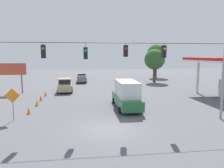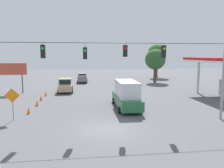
{
  "view_description": "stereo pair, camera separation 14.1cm",
  "coord_description": "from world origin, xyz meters",
  "px_view_note": "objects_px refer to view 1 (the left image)",
  "views": [
    {
      "loc": [
        1.82,
        15.9,
        5.62
      ],
      "look_at": [
        -1.44,
        -8.57,
        2.34
      ],
      "focal_mm": 35.0,
      "sensor_mm": 36.0,
      "label": 1
    },
    {
      "loc": [
        1.68,
        15.92,
        5.62
      ],
      "look_at": [
        -1.44,
        -8.57,
        2.34
      ],
      "focal_mm": 35.0,
      "sensor_mm": 36.0,
      "label": 2
    }
  ],
  "objects_px": {
    "traffic_cone_fourth": "(45,94)",
    "tree_horizon_left": "(156,53)",
    "overhead_signal_span": "(106,67)",
    "box_truck_green_crossing_near": "(127,95)",
    "traffic_cone_second": "(37,103)",
    "roadside_billboard": "(9,71)",
    "traffic_cone_third": "(41,98)",
    "traffic_cone_nearest": "(29,111)",
    "work_zone_sign": "(12,98)",
    "pickup_truck_tan_withflow_far": "(65,85)",
    "tree_horizon_right": "(155,60)",
    "sedan_grey_withflow_deep": "(82,78)"
  },
  "relations": [
    {
      "from": "traffic_cone_third",
      "to": "work_zone_sign",
      "type": "xyz_separation_m",
      "value": [
        0.74,
        8.32,
        1.65
      ]
    },
    {
      "from": "work_zone_sign",
      "to": "traffic_cone_nearest",
      "type": "bearing_deg",
      "value": -109.88
    },
    {
      "from": "pickup_truck_tan_withflow_far",
      "to": "traffic_cone_second",
      "type": "height_order",
      "value": "pickup_truck_tan_withflow_far"
    },
    {
      "from": "traffic_cone_nearest",
      "to": "pickup_truck_tan_withflow_far",
      "type": "bearing_deg",
      "value": -100.99
    },
    {
      "from": "overhead_signal_span",
      "to": "traffic_cone_second",
      "type": "bearing_deg",
      "value": -46.09
    },
    {
      "from": "traffic_cone_second",
      "to": "work_zone_sign",
      "type": "bearing_deg",
      "value": 81.13
    },
    {
      "from": "roadside_billboard",
      "to": "traffic_cone_second",
      "type": "bearing_deg",
      "value": 121.87
    },
    {
      "from": "roadside_billboard",
      "to": "tree_horizon_right",
      "type": "bearing_deg",
      "value": -157.85
    },
    {
      "from": "sedan_grey_withflow_deep",
      "to": "traffic_cone_third",
      "type": "xyz_separation_m",
      "value": [
        5.0,
        17.78,
        -0.65
      ]
    },
    {
      "from": "traffic_cone_fourth",
      "to": "work_zone_sign",
      "type": "xyz_separation_m",
      "value": [
        0.8,
        11.29,
        1.65
      ]
    },
    {
      "from": "traffic_cone_third",
      "to": "traffic_cone_second",
      "type": "bearing_deg",
      "value": 92.15
    },
    {
      "from": "pickup_truck_tan_withflow_far",
      "to": "box_truck_green_crossing_near",
      "type": "bearing_deg",
      "value": 122.55
    },
    {
      "from": "traffic_cone_nearest",
      "to": "traffic_cone_fourth",
      "type": "relative_size",
      "value": 1.0
    },
    {
      "from": "box_truck_green_crossing_near",
      "to": "traffic_cone_second",
      "type": "relative_size",
      "value": 10.5
    },
    {
      "from": "traffic_cone_nearest",
      "to": "box_truck_green_crossing_near",
      "type": "bearing_deg",
      "value": -173.49
    },
    {
      "from": "overhead_signal_span",
      "to": "box_truck_green_crossing_near",
      "type": "relative_size",
      "value": 2.96
    },
    {
      "from": "pickup_truck_tan_withflow_far",
      "to": "sedan_grey_withflow_deep",
      "type": "distance_m",
      "value": 11.67
    },
    {
      "from": "traffic_cone_second",
      "to": "traffic_cone_third",
      "type": "distance_m",
      "value": 2.89
    },
    {
      "from": "tree_horizon_right",
      "to": "traffic_cone_fourth",
      "type": "bearing_deg",
      "value": 33.81
    },
    {
      "from": "tree_horizon_left",
      "to": "roadside_billboard",
      "type": "bearing_deg",
      "value": 35.14
    },
    {
      "from": "overhead_signal_span",
      "to": "traffic_cone_nearest",
      "type": "height_order",
      "value": "overhead_signal_span"
    },
    {
      "from": "sedan_grey_withflow_deep",
      "to": "traffic_cone_third",
      "type": "distance_m",
      "value": 18.48
    },
    {
      "from": "traffic_cone_nearest",
      "to": "traffic_cone_third",
      "type": "xyz_separation_m",
      "value": [
        0.02,
        -6.23,
        0.0
      ]
    },
    {
      "from": "sedan_grey_withflow_deep",
      "to": "work_zone_sign",
      "type": "distance_m",
      "value": 26.73
    },
    {
      "from": "tree_horizon_right",
      "to": "traffic_cone_nearest",
      "type": "bearing_deg",
      "value": 48.44
    },
    {
      "from": "traffic_cone_second",
      "to": "tree_horizon_left",
      "type": "relative_size",
      "value": 0.08
    },
    {
      "from": "sedan_grey_withflow_deep",
      "to": "roadside_billboard",
      "type": "distance_m",
      "value": 15.89
    },
    {
      "from": "traffic_cone_second",
      "to": "roadside_billboard",
      "type": "relative_size",
      "value": 0.14
    },
    {
      "from": "sedan_grey_withflow_deep",
      "to": "tree_horizon_right",
      "type": "bearing_deg",
      "value": 174.62
    },
    {
      "from": "overhead_signal_span",
      "to": "box_truck_green_crossing_near",
      "type": "height_order",
      "value": "overhead_signal_span"
    },
    {
      "from": "traffic_cone_nearest",
      "to": "tree_horizon_right",
      "type": "distance_m",
      "value": 30.5
    },
    {
      "from": "tree_horizon_right",
      "to": "traffic_cone_second",
      "type": "bearing_deg",
      "value": 44.0
    },
    {
      "from": "overhead_signal_span",
      "to": "traffic_cone_second",
      "type": "relative_size",
      "value": 31.05
    },
    {
      "from": "box_truck_green_crossing_near",
      "to": "traffic_cone_third",
      "type": "bearing_deg",
      "value": -27.53
    },
    {
      "from": "box_truck_green_crossing_near",
      "to": "tree_horizon_left",
      "type": "xyz_separation_m",
      "value": [
        -14.01,
        -31.69,
        4.66
      ]
    },
    {
      "from": "pickup_truck_tan_withflow_far",
      "to": "traffic_cone_fourth",
      "type": "distance_m",
      "value": 4.22
    },
    {
      "from": "overhead_signal_span",
      "to": "traffic_cone_third",
      "type": "distance_m",
      "value": 13.09
    },
    {
      "from": "traffic_cone_nearest",
      "to": "work_zone_sign",
      "type": "relative_size",
      "value": 0.23
    },
    {
      "from": "traffic_cone_third",
      "to": "tree_horizon_left",
      "type": "xyz_separation_m",
      "value": [
        -23.82,
        -26.58,
        5.76
      ]
    },
    {
      "from": "pickup_truck_tan_withflow_far",
      "to": "tree_horizon_right",
      "type": "distance_m",
      "value": 20.55
    },
    {
      "from": "sedan_grey_withflow_deep",
      "to": "traffic_cone_second",
      "type": "height_order",
      "value": "sedan_grey_withflow_deep"
    },
    {
      "from": "traffic_cone_fourth",
      "to": "tree_horizon_left",
      "type": "xyz_separation_m",
      "value": [
        -23.75,
        -23.6,
        5.76
      ]
    },
    {
      "from": "traffic_cone_nearest",
      "to": "tree_horizon_left",
      "type": "relative_size",
      "value": 0.08
    },
    {
      "from": "work_zone_sign",
      "to": "traffic_cone_second",
      "type": "bearing_deg",
      "value": -98.87
    },
    {
      "from": "roadside_billboard",
      "to": "work_zone_sign",
      "type": "distance_m",
      "value": 15.11
    },
    {
      "from": "tree_horizon_left",
      "to": "tree_horizon_right",
      "type": "relative_size",
      "value": 1.23
    },
    {
      "from": "sedan_grey_withflow_deep",
      "to": "work_zone_sign",
      "type": "bearing_deg",
      "value": 77.61
    },
    {
      "from": "overhead_signal_span",
      "to": "tree_horizon_left",
      "type": "relative_size",
      "value": 2.46
    },
    {
      "from": "box_truck_green_crossing_near",
      "to": "roadside_billboard",
      "type": "distance_m",
      "value": 18.94
    },
    {
      "from": "sedan_grey_withflow_deep",
      "to": "roadside_billboard",
      "type": "height_order",
      "value": "roadside_billboard"
    }
  ]
}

